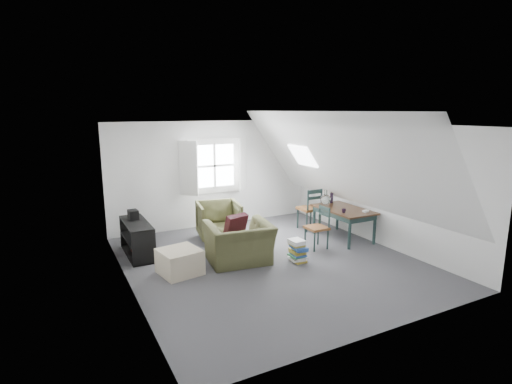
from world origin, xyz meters
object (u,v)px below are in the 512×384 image
dining_chair_far (310,208)px  magazine_stack (298,251)px  armchair_far (219,239)px  media_shelf (138,241)px  ottoman (180,262)px  dining_table (344,212)px  armchair_near (239,262)px  dining_chair_near (318,227)px

dining_chair_far → magazine_stack: bearing=43.2°
armchair_far → media_shelf: size_ratio=0.71×
armchair_far → media_shelf: bearing=-162.5°
ottoman → dining_chair_far: dining_chair_far is taller
armchair_far → dining_chair_far: (2.14, -0.34, 0.51)m
dining_table → magazine_stack: 1.79m
armchair_near → dining_chair_near: size_ratio=1.34×
dining_table → ottoman: bearing=-171.9°
dining_table → magazine_stack: dining_table is taller
armchair_near → dining_chair_far: 2.63m
ottoman → dining_table: (3.70, 0.21, 0.37)m
dining_chair_near → magazine_stack: 0.92m
ottoman → dining_chair_far: 3.64m
armchair_far → dining_chair_near: 2.18m
dining_table → dining_chair_far: size_ratio=1.37×
media_shelf → dining_chair_far: bearing=-5.2°
armchair_near → dining_table: size_ratio=0.85×
magazine_stack → media_shelf: bearing=146.4°
armchair_far → dining_chair_near: bearing=-32.9°
armchair_near → armchair_far: size_ratio=1.27×
armchair_near → dining_chair_near: bearing=-173.4°
ottoman → dining_chair_far: bearing=17.6°
ottoman → media_shelf: media_shelf is taller
dining_table → dining_chair_far: (-0.25, 0.88, -0.07)m
dining_chair_near → magazine_stack: size_ratio=2.05×
dining_table → media_shelf: 4.29m
ottoman → armchair_far: bearing=47.5°
dining_chair_far → media_shelf: 3.92m
armchair_near → media_shelf: 2.01m
dining_table → dining_chair_near: 0.89m
dining_chair_near → armchair_far: bearing=-130.0°
magazine_stack → dining_chair_near: bearing=29.5°
armchair_far → dining_chair_far: 2.23m
armchair_far → dining_chair_far: bearing=1.5°
dining_chair_far → media_shelf: dining_chair_far is taller
ottoman → dining_table: 3.73m
armchair_far → ottoman: 1.95m
armchair_near → armchair_far: (0.19, 1.44, 0.00)m
media_shelf → armchair_far: bearing=3.6°
dining_table → dining_chair_far: dining_chair_far is taller
media_shelf → magazine_stack: bearing=-37.0°
dining_chair_far → dining_chair_near: size_ratio=1.16×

